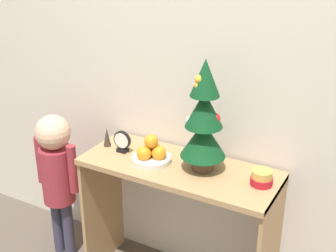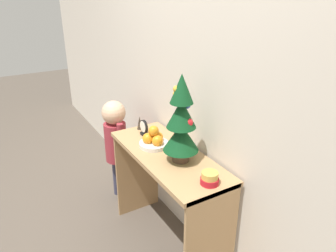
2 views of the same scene
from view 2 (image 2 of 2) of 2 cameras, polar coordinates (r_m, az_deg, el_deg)
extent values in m
cube|color=beige|center=(2.17, 5.73, 7.52)|extent=(7.00, 0.05, 2.50)
cube|color=tan|center=(2.23, -0.04, -5.18)|extent=(1.04, 0.41, 0.03)
cube|color=tan|center=(2.81, -5.35, -7.61)|extent=(0.02, 0.38, 0.79)
cube|color=tan|center=(2.11, 7.42, -20.09)|extent=(0.02, 0.38, 0.79)
cylinder|color=#4C3828|center=(2.13, 2.21, -5.40)|extent=(0.11, 0.11, 0.05)
cylinder|color=brown|center=(2.11, 2.23, -4.34)|extent=(0.02, 0.02, 0.04)
cone|color=#0F421E|center=(2.06, 2.27, -1.90)|extent=(0.23, 0.23, 0.18)
cone|color=#0F421E|center=(2.00, 2.34, 2.20)|extent=(0.19, 0.19, 0.18)
cone|color=#0F421E|center=(1.95, 2.42, 6.55)|extent=(0.14, 0.14, 0.18)
sphere|color=gold|center=(1.96, 1.44, 5.61)|extent=(0.04, 0.04, 0.04)
sphere|color=silver|center=(2.07, 1.06, 0.97)|extent=(0.04, 0.04, 0.04)
sphere|color=red|center=(1.99, 3.63, 0.61)|extent=(0.05, 0.05, 0.05)
sphere|color=#2D4CA8|center=(2.01, 3.32, 3.71)|extent=(0.05, 0.05, 0.05)
sphere|color=gold|center=(1.95, 1.46, 6.47)|extent=(0.04, 0.04, 0.04)
cylinder|color=silver|center=(2.31, -2.49, -3.18)|extent=(0.21, 0.21, 0.03)
sphere|color=orange|center=(2.27, -1.85, -2.59)|extent=(0.08, 0.08, 0.08)
sphere|color=orange|center=(2.32, -1.83, -1.90)|extent=(0.08, 0.08, 0.08)
sphere|color=orange|center=(2.30, -3.52, -2.19)|extent=(0.08, 0.08, 0.08)
sphere|color=orange|center=(2.27, -2.53, -0.85)|extent=(0.07, 0.07, 0.07)
cylinder|color=#AD1923|center=(1.92, 7.24, -9.46)|extent=(0.11, 0.11, 0.04)
cylinder|color=gold|center=(1.89, 7.30, -8.51)|extent=(0.10, 0.10, 0.04)
cube|color=black|center=(2.48, -4.17, -1.36)|extent=(0.06, 0.04, 0.02)
cylinder|color=black|center=(2.46, -4.21, -0.07)|extent=(0.10, 0.02, 0.10)
cylinder|color=white|center=(2.46, -4.42, -0.12)|extent=(0.09, 0.00, 0.09)
cone|color=#382D23|center=(2.57, -4.96, 0.58)|extent=(0.04, 0.04, 0.11)
cylinder|color=#38384C|center=(3.13, -8.96, -8.54)|extent=(0.07, 0.07, 0.39)
cylinder|color=#38384C|center=(3.06, -8.34, -9.30)|extent=(0.07, 0.07, 0.39)
cylinder|color=#992D38|center=(2.92, -9.09, -2.77)|extent=(0.19, 0.19, 0.35)
sphere|color=#E0B28E|center=(2.81, -9.45, 2.32)|extent=(0.20, 0.20, 0.20)
cylinder|color=#992D38|center=(2.99, -10.06, -0.65)|extent=(0.05, 0.05, 0.30)
cylinder|color=#992D38|center=(2.78, -8.23, -2.45)|extent=(0.05, 0.05, 0.30)
camera|label=1|loc=(1.15, -84.92, 7.06)|focal=50.00mm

